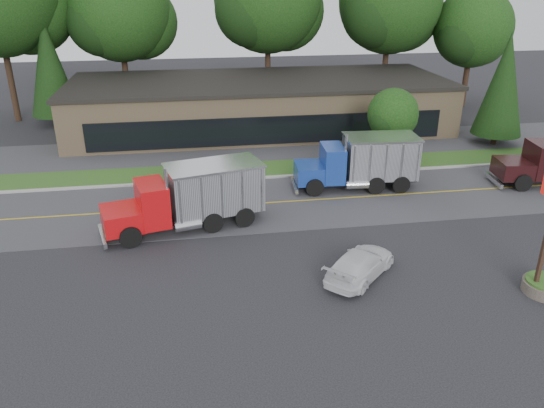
# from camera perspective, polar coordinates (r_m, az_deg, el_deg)

# --- Properties ---
(ground) EXTENTS (140.00, 140.00, 0.00)m
(ground) POSITION_cam_1_polar(r_m,az_deg,el_deg) (23.93, 2.47, -8.40)
(ground) COLOR #36363C
(ground) RESTS_ON ground
(road) EXTENTS (60.00, 8.00, 0.02)m
(road) POSITION_cam_1_polar(r_m,az_deg,el_deg) (31.80, -0.73, 0.09)
(road) COLOR #505055
(road) RESTS_ON ground
(center_line) EXTENTS (60.00, 0.12, 0.01)m
(center_line) POSITION_cam_1_polar(r_m,az_deg,el_deg) (31.80, -0.73, 0.09)
(center_line) COLOR gold
(center_line) RESTS_ON ground
(curb) EXTENTS (60.00, 0.30, 0.12)m
(curb) POSITION_cam_1_polar(r_m,az_deg,el_deg) (35.66, -1.73, 2.74)
(curb) COLOR #9E9E99
(curb) RESTS_ON ground
(grass_verge) EXTENTS (60.00, 3.40, 0.03)m
(grass_verge) POSITION_cam_1_polar(r_m,az_deg,el_deg) (37.33, -2.09, 3.70)
(grass_verge) COLOR #325C1F
(grass_verge) RESTS_ON ground
(far_parking) EXTENTS (60.00, 7.00, 0.02)m
(far_parking) POSITION_cam_1_polar(r_m,az_deg,el_deg) (42.04, -2.95, 5.98)
(far_parking) COLOR #505055
(far_parking) RESTS_ON ground
(strip_mall) EXTENTS (32.00, 12.00, 4.00)m
(strip_mall) POSITION_cam_1_polar(r_m,az_deg,el_deg) (47.50, -1.39, 10.56)
(strip_mall) COLOR #A08562
(strip_mall) RESTS_ON ground
(tree_far_b) EXTENTS (10.04, 9.45, 14.33)m
(tree_far_b) POSITION_cam_1_polar(r_m,az_deg,el_deg) (54.40, -15.93, 18.99)
(tree_far_b) COLOR #382619
(tree_far_b) RESTS_ON ground
(tree_far_c) EXTENTS (11.02, 10.37, 15.72)m
(tree_far_c) POSITION_cam_1_polar(r_m,az_deg,el_deg) (54.72, -0.31, 20.77)
(tree_far_c) COLOR #382619
(tree_far_c) RESTS_ON ground
(tree_far_d) EXTENTS (10.66, 10.03, 15.20)m
(tree_far_d) POSITION_cam_1_polar(r_m,az_deg,el_deg) (56.86, 12.68, 20.02)
(tree_far_d) COLOR #382619
(tree_far_d) RESTS_ON ground
(tree_far_e) EXTENTS (8.15, 7.67, 11.62)m
(tree_far_e) POSITION_cam_1_polar(r_m,az_deg,el_deg) (58.56, 20.82, 16.95)
(tree_far_e) COLOR #382619
(tree_far_e) RESTS_ON ground
(evergreen_left) EXTENTS (4.18, 4.18, 9.51)m
(evergreen_left) POSITION_cam_1_polar(r_m,az_deg,el_deg) (51.78, -22.83, 13.51)
(evergreen_left) COLOR #382619
(evergreen_left) RESTS_ON ground
(evergreen_right) EXTENTS (3.84, 3.84, 8.74)m
(evergreen_right) POSITION_cam_1_polar(r_m,az_deg,el_deg) (45.64, 23.63, 11.70)
(evergreen_right) COLOR #382619
(evergreen_right) RESTS_ON ground
(tree_verge) EXTENTS (3.79, 3.57, 5.40)m
(tree_verge) POSITION_cam_1_polar(r_m,az_deg,el_deg) (38.83, 12.91, 9.21)
(tree_verge) COLOR #382619
(tree_verge) RESTS_ON ground
(dump_truck_red) EXTENTS (8.85, 4.48, 3.36)m
(dump_truck_red) POSITION_cam_1_polar(r_m,az_deg,el_deg) (28.56, -8.44, 0.96)
(dump_truck_red) COLOR black
(dump_truck_red) RESTS_ON ground
(dump_truck_blue) EXTENTS (7.86, 3.12, 3.36)m
(dump_truck_blue) POSITION_cam_1_polar(r_m,az_deg,el_deg) (34.05, 9.80, 4.60)
(dump_truck_blue) COLOR black
(dump_truck_blue) RESTS_ON ground
(rally_car) EXTENTS (4.39, 4.42, 1.29)m
(rally_car) POSITION_cam_1_polar(r_m,az_deg,el_deg) (24.33, 9.46, -6.38)
(rally_car) COLOR silver
(rally_car) RESTS_ON ground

